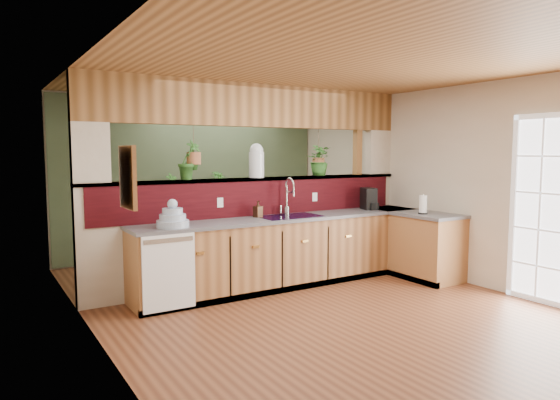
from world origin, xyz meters
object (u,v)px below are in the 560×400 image
faucet (288,195)px  coffee_maker (369,200)px  paper_towel (423,205)px  soap_dispenser (258,209)px  dish_stack (173,219)px  glass_jar (256,161)px  shelving_console (196,227)px

faucet → coffee_maker: bearing=-5.2°
coffee_maker → paper_towel: size_ratio=1.16×
faucet → soap_dispenser: 0.49m
faucet → soap_dispenser: faucet is taller
faucet → dish_stack: bearing=-171.3°
glass_jar → faucet: bearing=-32.1°
faucet → coffee_maker: size_ratio=1.59×
soap_dispenser → glass_jar: (0.11, 0.23, 0.61)m
glass_jar → coffee_maker: bearing=-11.6°
dish_stack → soap_dispenser: (1.22, 0.25, 0.01)m
faucet → soap_dispenser: size_ratio=2.37×
dish_stack → paper_towel: 3.32m
coffee_maker → shelving_console: 2.89m
dish_stack → shelving_console: 2.73m
faucet → dish_stack: faucet is taller
coffee_maker → glass_jar: 1.79m
paper_towel → shelving_console: paper_towel is taller
paper_towel → soap_dispenser: bearing=156.7°
soap_dispenser → shelving_console: size_ratio=0.15×
glass_jar → shelving_console: bearing=92.4°
faucet → glass_jar: glass_jar is taller
faucet → dish_stack: (-1.68, -0.26, -0.17)m
coffee_maker → dish_stack: bearing=-156.8°
shelving_console → soap_dispenser: bearing=-84.9°
faucet → dish_stack: size_ratio=1.38×
soap_dispenser → coffee_maker: 1.78m
dish_stack → glass_jar: 1.54m
coffee_maker → faucet: bearing=-164.7°
faucet → paper_towel: 1.81m
dish_stack → paper_towel: (3.25, -0.63, 0.02)m
soap_dispenser → glass_jar: bearing=64.4°
faucet → paper_towel: (1.57, -0.89, -0.14)m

